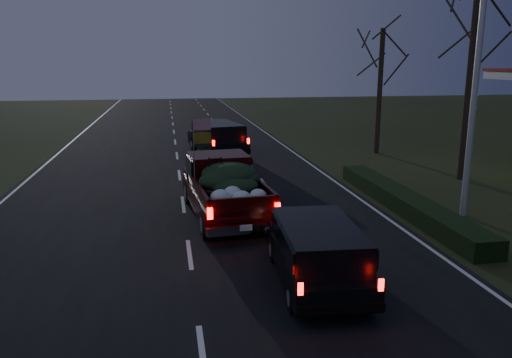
{
  "coord_description": "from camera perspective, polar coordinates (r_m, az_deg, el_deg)",
  "views": [
    {
      "loc": [
        -0.46,
        -13.02,
        5.19
      ],
      "look_at": [
        2.44,
        3.22,
        1.3
      ],
      "focal_mm": 35.0,
      "sensor_mm": 36.0,
      "label": 1
    }
  ],
  "objects": [
    {
      "name": "lead_suv",
      "position": [
        28.56,
        -4.42,
        5.04
      ],
      "size": [
        3.12,
        5.47,
        1.48
      ],
      "rotation": [
        0.0,
        0.0,
        0.2
      ],
      "color": "black",
      "rests_on": "ground"
    },
    {
      "name": "bare_tree_far",
      "position": [
        29.55,
        14.14,
        12.96
      ],
      "size": [
        3.6,
        3.6,
        7.0
      ],
      "color": "black",
      "rests_on": "ground"
    },
    {
      "name": "pickup_truck",
      "position": [
        17.03,
        -3.68,
        -0.57
      ],
      "size": [
        2.65,
        5.88,
        3.0
      ],
      "rotation": [
        0.0,
        0.0,
        0.08
      ],
      "color": "black",
      "rests_on": "ground"
    },
    {
      "name": "hedge_row",
      "position": [
        18.67,
        16.56,
        -2.48
      ],
      "size": [
        1.0,
        10.0,
        0.6
      ],
      "primitive_type": "cube",
      "color": "black",
      "rests_on": "ground"
    },
    {
      "name": "rear_suv",
      "position": [
        11.89,
        7.04,
        -7.81
      ],
      "size": [
        2.08,
        4.42,
        1.24
      ],
      "rotation": [
        0.0,
        0.0,
        -0.07
      ],
      "color": "black",
      "rests_on": "ground"
    },
    {
      "name": "light_pole",
      "position": [
        18.02,
        24.1,
        13.08
      ],
      "size": [
        0.5,
        0.9,
        9.16
      ],
      "color": "silver",
      "rests_on": "ground"
    },
    {
      "name": "ground",
      "position": [
        14.02,
        -7.6,
        -8.58
      ],
      "size": [
        120.0,
        120.0,
        0.0
      ],
      "primitive_type": "plane",
      "color": "black",
      "rests_on": "ground"
    },
    {
      "name": "road_asphalt",
      "position": [
        14.02,
        -7.6,
        -8.54
      ],
      "size": [
        14.0,
        120.0,
        0.02
      ],
      "primitive_type": "cube",
      "color": "black",
      "rests_on": "ground"
    },
    {
      "name": "bare_tree_mid",
      "position": [
        23.87,
        23.63,
        14.99
      ],
      "size": [
        3.6,
        3.6,
        8.5
      ],
      "color": "black",
      "rests_on": "ground"
    }
  ]
}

